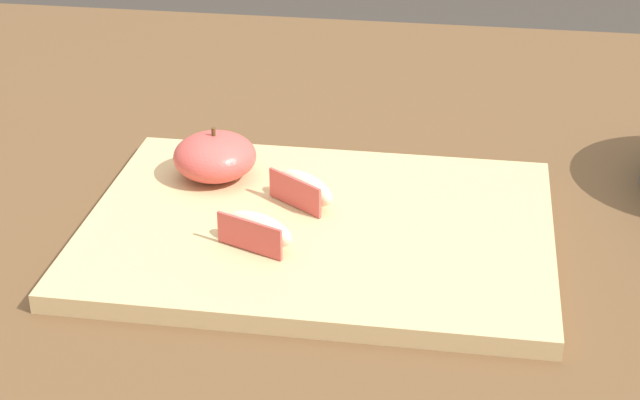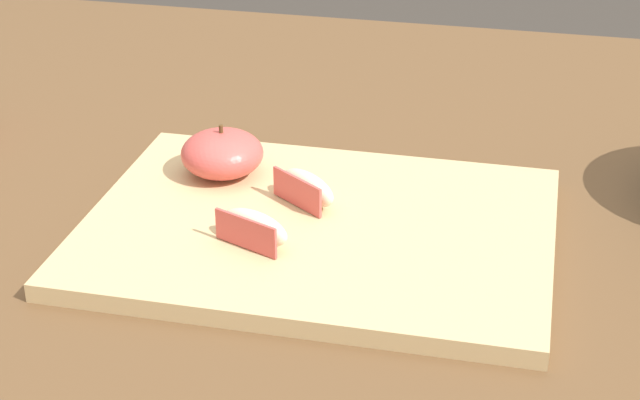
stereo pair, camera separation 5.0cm
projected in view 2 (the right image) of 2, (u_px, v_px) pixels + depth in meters
The scene contains 5 objects.
dining_table at pixel (339, 278), 0.95m from camera, with size 1.43×0.99×0.75m.
cutting_board at pixel (320, 230), 0.83m from camera, with size 0.37×0.28×0.02m.
apple_half_skin_up at pixel (222, 153), 0.90m from camera, with size 0.07×0.07×0.05m.
apple_wedge_near_knife at pixel (306, 188), 0.85m from camera, with size 0.06×0.05×0.03m.
apple_wedge_right at pixel (254, 228), 0.79m from camera, with size 0.06×0.04×0.03m.
Camera 2 is at (0.16, -0.79, 1.16)m, focal length 57.85 mm.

